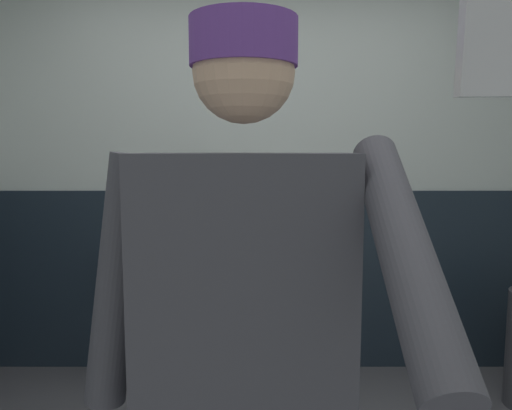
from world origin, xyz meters
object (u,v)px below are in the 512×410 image
Objects in this scene: cell_phone at (490,42)px; urinal_middle at (276,256)px; urinal_left at (155,256)px; person at (245,348)px.

urinal_middle is at bearing 94.84° from cell_phone.
cell_phone reaches higher than urinal_left.
person reaches higher than urinal_left.
cell_phone is (0.12, -2.43, 0.77)m from urinal_middle.
urinal_left is 2.69m from cell_phone.
urinal_middle is 0.73× the size of person.
urinal_middle is at bearing 85.58° from person.
urinal_left is 2.03m from person.
person reaches higher than cell_phone.
person is (0.60, -1.92, 0.23)m from urinal_left.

